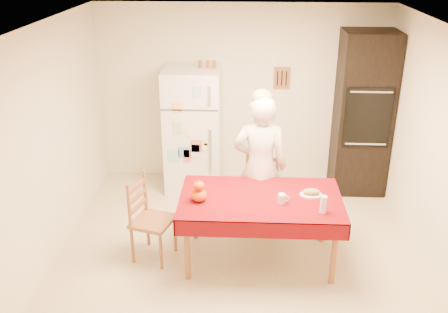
# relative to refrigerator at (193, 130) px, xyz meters

# --- Properties ---
(floor) EXTENTS (4.50, 4.50, 0.00)m
(floor) POSITION_rel_refrigerator_xyz_m (0.65, -1.88, -0.85)
(floor) COLOR #C0AC8A
(floor) RESTS_ON ground
(room_shell) EXTENTS (4.02, 4.52, 2.51)m
(room_shell) POSITION_rel_refrigerator_xyz_m (0.65, -1.88, 0.77)
(room_shell) COLOR beige
(room_shell) RESTS_ON ground
(refrigerator) EXTENTS (0.75, 0.74, 1.70)m
(refrigerator) POSITION_rel_refrigerator_xyz_m (0.00, 0.00, 0.00)
(refrigerator) COLOR white
(refrigerator) RESTS_ON floor
(oven_cabinet) EXTENTS (0.70, 0.62, 2.20)m
(oven_cabinet) POSITION_rel_refrigerator_xyz_m (2.28, 0.05, 0.25)
(oven_cabinet) COLOR black
(oven_cabinet) RESTS_ON floor
(dining_table) EXTENTS (1.70, 1.00, 0.76)m
(dining_table) POSITION_rel_refrigerator_xyz_m (0.89, -1.75, -0.16)
(dining_table) COLOR brown
(dining_table) RESTS_ON floor
(chair_far) EXTENTS (0.47, 0.46, 0.95)m
(chair_far) POSITION_rel_refrigerator_xyz_m (0.91, -1.02, -0.34)
(chair_far) COLOR brown
(chair_far) RESTS_ON floor
(chair_left) EXTENTS (0.50, 0.52, 0.95)m
(chair_left) POSITION_rel_refrigerator_xyz_m (-0.32, -1.75, -0.34)
(chair_left) COLOR brown
(chair_left) RESTS_ON floor
(seated_woman) EXTENTS (0.63, 0.42, 1.71)m
(seated_woman) POSITION_rel_refrigerator_xyz_m (0.89, -1.18, 0.01)
(seated_woman) COLOR white
(seated_woman) RESTS_ON floor
(coffee_mug) EXTENTS (0.08, 0.08, 0.10)m
(coffee_mug) POSITION_rel_refrigerator_xyz_m (1.10, -1.86, -0.04)
(coffee_mug) COLOR silver
(coffee_mug) RESTS_ON dining_table
(pumpkin_lower) EXTENTS (0.17, 0.17, 0.13)m
(pumpkin_lower) POSITION_rel_refrigerator_xyz_m (0.26, -1.85, -0.02)
(pumpkin_lower) COLOR red
(pumpkin_lower) RESTS_ON dining_table
(pumpkin_upper) EXTENTS (0.12, 0.12, 0.09)m
(pumpkin_upper) POSITION_rel_refrigerator_xyz_m (0.26, -1.85, 0.09)
(pumpkin_upper) COLOR #D93905
(pumpkin_upper) RESTS_ON pumpkin_lower
(wine_glass) EXTENTS (0.07, 0.07, 0.18)m
(wine_glass) POSITION_rel_refrigerator_xyz_m (1.50, -2.03, -0.00)
(wine_glass) COLOR white
(wine_glass) RESTS_ON dining_table
(bread_plate) EXTENTS (0.24, 0.24, 0.02)m
(bread_plate) POSITION_rel_refrigerator_xyz_m (1.42, -1.68, -0.08)
(bread_plate) COLOR white
(bread_plate) RESTS_ON dining_table
(bread_loaf) EXTENTS (0.18, 0.10, 0.06)m
(bread_loaf) POSITION_rel_refrigerator_xyz_m (1.42, -1.68, -0.04)
(bread_loaf) COLOR #AA8454
(bread_loaf) RESTS_ON bread_plate
(spice_jar_left) EXTENTS (0.05, 0.05, 0.10)m
(spice_jar_left) POSITION_rel_refrigerator_xyz_m (0.11, 0.05, 0.90)
(spice_jar_left) COLOR brown
(spice_jar_left) RESTS_ON refrigerator
(spice_jar_mid) EXTENTS (0.05, 0.05, 0.10)m
(spice_jar_mid) POSITION_rel_refrigerator_xyz_m (0.21, 0.05, 0.90)
(spice_jar_mid) COLOR #91571A
(spice_jar_mid) RESTS_ON refrigerator
(spice_jar_right) EXTENTS (0.05, 0.05, 0.10)m
(spice_jar_right) POSITION_rel_refrigerator_xyz_m (0.29, 0.05, 0.90)
(spice_jar_right) COLOR #94551B
(spice_jar_right) RESTS_ON refrigerator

